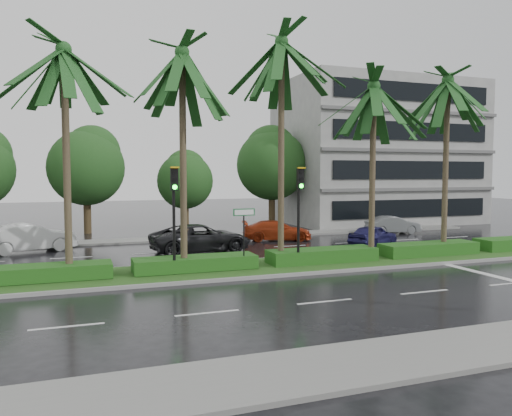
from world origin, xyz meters
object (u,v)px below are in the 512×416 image
object	(u,v)px
car_red	(277,231)
car_grey	(393,225)
street_sign	(244,223)
signal_median_left	(174,205)
car_blue	(373,235)
car_white	(30,238)
car_darkgrey	(201,238)

from	to	relation	value
car_red	car_grey	xyz separation A→B (m)	(9.00, 0.50, -0.01)
street_sign	car_grey	distance (m)	17.15
signal_median_left	car_blue	bearing A→B (deg)	22.56
street_sign	car_red	world-z (taller)	street_sign
car_red	car_blue	world-z (taller)	car_red
car_white	car_red	size ratio (longest dim) A/B	1.07
car_blue	car_darkgrey	bearing A→B (deg)	59.55
car_red	car_grey	world-z (taller)	car_red
car_blue	car_grey	world-z (taller)	car_grey
signal_median_left	street_sign	distance (m)	3.13
signal_median_left	car_red	bearing A→B (deg)	48.36
car_blue	signal_median_left	bearing A→B (deg)	87.80
signal_median_left	car_grey	world-z (taller)	signal_median_left
car_darkgrey	car_grey	xyz separation A→B (m)	(14.59, 3.43, -0.13)
car_white	car_grey	world-z (taller)	car_white
car_darkgrey	car_grey	distance (m)	14.99
signal_median_left	car_red	distance (m)	12.55
car_darkgrey	car_red	xyz separation A→B (m)	(5.59, 2.93, -0.13)
car_white	signal_median_left	bearing A→B (deg)	-166.22
signal_median_left	car_white	xyz separation A→B (m)	(-6.11, 9.44, -2.23)
signal_median_left	car_red	size ratio (longest dim) A/B	1.00
street_sign	car_darkgrey	xyz separation A→B (m)	(-0.41, 6.09, -1.37)
signal_median_left	car_blue	world-z (taller)	signal_median_left
street_sign	car_blue	distance (m)	11.04
street_sign	car_white	distance (m)	13.06
street_sign	car_blue	xyz separation A→B (m)	(9.69, 5.09, -1.52)
car_blue	car_grey	xyz separation A→B (m)	(4.50, 4.44, 0.02)
car_darkgrey	car_red	size ratio (longest dim) A/B	1.25
car_white	car_red	world-z (taller)	car_white
street_sign	car_blue	bearing A→B (deg)	27.71
street_sign	signal_median_left	bearing A→B (deg)	-176.53
car_darkgrey	car_grey	bearing A→B (deg)	-82.52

